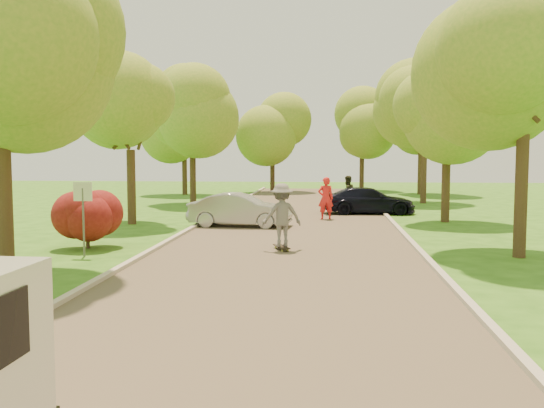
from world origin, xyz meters
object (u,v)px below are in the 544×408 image
(dark_sedan, at_px, (369,201))
(person_striped, at_px, (326,198))
(silver_sedan, at_px, (240,210))
(longboard, at_px, (282,247))
(street_sign, at_px, (83,203))
(skateboarder, at_px, (282,215))
(person_olive, at_px, (347,193))

(dark_sedan, xyz_separation_m, person_striped, (-2.11, -2.73, 0.31))
(silver_sedan, height_order, longboard, silver_sedan)
(silver_sedan, bearing_deg, longboard, -155.36)
(person_striped, bearing_deg, street_sign, 48.10)
(street_sign, bearing_deg, dark_sedan, 55.50)
(street_sign, height_order, dark_sedan, street_sign)
(skateboarder, relative_size, person_olive, 1.07)
(person_striped, bearing_deg, skateboarder, 73.18)
(dark_sedan, bearing_deg, person_striped, 138.35)
(person_striped, bearing_deg, silver_sedan, 32.50)
(longboard, bearing_deg, silver_sedan, -91.07)
(street_sign, bearing_deg, skateboarder, 16.03)
(dark_sedan, xyz_separation_m, longboard, (-3.44, -11.62, -0.55))
(dark_sedan, xyz_separation_m, person_olive, (-0.99, 1.68, 0.26))
(skateboarder, bearing_deg, person_striped, -119.73)
(silver_sedan, distance_m, person_striped, 4.62)
(silver_sedan, distance_m, skateboarder, 6.28)
(silver_sedan, bearing_deg, dark_sedan, -39.80)
(silver_sedan, bearing_deg, street_sign, 159.50)
(person_olive, bearing_deg, longboard, 43.89)
(silver_sedan, xyz_separation_m, skateboarder, (2.16, -5.88, 0.42))
(longboard, distance_m, person_striped, 9.03)
(silver_sedan, bearing_deg, person_striped, -44.72)
(skateboarder, distance_m, person_olive, 13.52)
(street_sign, relative_size, person_olive, 1.19)
(longboard, xyz_separation_m, skateboarder, (-0.00, 0.00, 0.99))
(silver_sedan, relative_size, longboard, 4.04)
(silver_sedan, height_order, person_striped, person_striped)
(silver_sedan, height_order, person_olive, person_olive)
(skateboarder, distance_m, person_striped, 8.99)
(longboard, relative_size, skateboarder, 0.53)
(longboard, bearing_deg, dark_sedan, -127.71)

